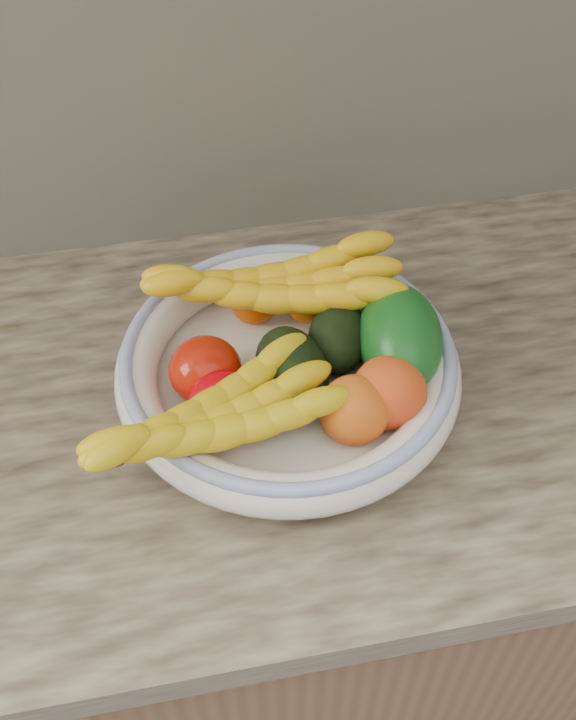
# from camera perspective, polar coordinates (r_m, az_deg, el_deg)

# --- Properties ---
(kitchen_counter) EXTENTS (2.44, 0.66, 1.40)m
(kitchen_counter) POSITION_cam_1_polar(r_m,az_deg,el_deg) (1.32, -0.22, -13.90)
(kitchen_counter) COLOR brown
(kitchen_counter) RESTS_ON ground
(fruit_bowl) EXTENTS (0.39, 0.39, 0.08)m
(fruit_bowl) POSITION_cam_1_polar(r_m,az_deg,el_deg) (0.91, 0.00, -0.49)
(fruit_bowl) COLOR silver
(fruit_bowl) RESTS_ON kitchen_counter
(clementine_back_left) EXTENTS (0.07, 0.07, 0.05)m
(clementine_back_left) POSITION_cam_1_polar(r_m,az_deg,el_deg) (0.97, -2.42, 4.12)
(clementine_back_left) COLOR #E85304
(clementine_back_left) RESTS_ON fruit_bowl
(clementine_back_right) EXTENTS (0.06, 0.06, 0.05)m
(clementine_back_right) POSITION_cam_1_polar(r_m,az_deg,el_deg) (0.97, 1.40, 4.24)
(clementine_back_right) COLOR orange
(clementine_back_right) RESTS_ON fruit_bowl
(tomato_left) EXTENTS (0.09, 0.09, 0.07)m
(tomato_left) POSITION_cam_1_polar(r_m,az_deg,el_deg) (0.89, -5.89, -0.72)
(tomato_left) COLOR #B31607
(tomato_left) RESTS_ON fruit_bowl
(tomato_near_left) EXTENTS (0.08, 0.08, 0.07)m
(tomato_near_left) POSITION_cam_1_polar(r_m,az_deg,el_deg) (0.86, -4.66, -3.00)
(tomato_near_left) COLOR #C7010A
(tomato_near_left) RESTS_ON fruit_bowl
(avocado_center) EXTENTS (0.09, 0.12, 0.08)m
(avocado_center) POSITION_cam_1_polar(r_m,az_deg,el_deg) (0.88, 0.28, -0.64)
(avocado_center) COLOR black
(avocado_center) RESTS_ON fruit_bowl
(avocado_right) EXTENTS (0.10, 0.12, 0.07)m
(avocado_right) POSITION_cam_1_polar(r_m,az_deg,el_deg) (0.92, 3.59, 1.62)
(avocado_right) COLOR black
(avocado_right) RESTS_ON fruit_bowl
(green_mango) EXTENTS (0.14, 0.16, 0.13)m
(green_mango) POSITION_cam_1_polar(r_m,az_deg,el_deg) (0.91, 7.92, 1.56)
(green_mango) COLOR #0D4A13
(green_mango) RESTS_ON fruit_bowl
(peach_front) EXTENTS (0.10, 0.10, 0.08)m
(peach_front) POSITION_cam_1_polar(r_m,az_deg,el_deg) (0.84, 4.75, -3.57)
(peach_front) COLOR orange
(peach_front) RESTS_ON fruit_bowl
(peach_right) EXTENTS (0.09, 0.09, 0.08)m
(peach_right) POSITION_cam_1_polar(r_m,az_deg,el_deg) (0.86, 7.20, -2.31)
(peach_right) COLOR orange
(peach_right) RESTS_ON fruit_bowl
(banana_bunch_back) EXTENTS (0.33, 0.14, 0.09)m
(banana_bunch_back) POSITION_cam_1_polar(r_m,az_deg,el_deg) (0.94, -1.05, 4.94)
(banana_bunch_back) COLOR yellow
(banana_bunch_back) RESTS_ON fruit_bowl
(banana_bunch_front) EXTENTS (0.31, 0.21, 0.08)m
(banana_bunch_front) POSITION_cam_1_polar(r_m,az_deg,el_deg) (0.81, -5.26, -4.50)
(banana_bunch_front) COLOR yellow
(banana_bunch_front) RESTS_ON fruit_bowl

